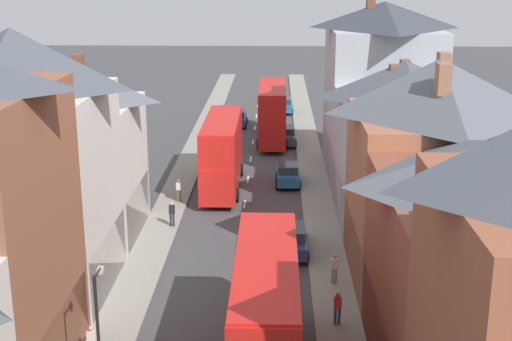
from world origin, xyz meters
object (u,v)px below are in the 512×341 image
Objects in this scene: double_decker_bus_mid_street at (266,317)px; pedestrian_far_left at (172,213)px; car_near_blue at (273,96)px; car_parked_right_b at (227,114)px; pedestrian_far_right at (179,189)px; street_lamp at (99,331)px; car_parked_right_a at (288,174)px; double_decker_bus_far_approaching at (222,152)px; car_parked_left_b at (284,105)px; car_parked_left_a at (292,239)px; car_mid_black at (286,135)px; pedestrian_mid_right at (334,267)px; pedestrian_mid_left at (338,306)px; pedestrian_near_right at (92,341)px; car_mid_white at (238,118)px; double_decker_bus_lead at (272,112)px.

double_decker_bus_mid_street is 6.71× the size of pedestrian_far_left.
car_parked_right_b is at bearing -114.10° from car_near_blue.
car_parked_right_b is 27.05m from pedestrian_far_right.
double_decker_bus_mid_street is 2.47× the size of car_near_blue.
car_parked_right_a is at bearing 75.53° from street_lamp.
double_decker_bus_far_approaching is 8.90m from pedestrian_far_left.
pedestrian_far_left is at bearing -92.29° from car_parked_right_b.
double_decker_bus_mid_street is at bearing -84.28° from car_parked_right_b.
car_parked_left_b is 0.77× the size of street_lamp.
double_decker_bus_mid_street is at bearing 19.05° from street_lamp.
car_parked_left_a is 13.20m from car_parked_right_a.
car_mid_black is 1.06× the size of car_parked_right_b.
car_parked_right_a reaches higher than car_near_blue.
pedestrian_mid_right is (8.32, -40.05, 0.23)m from car_parked_right_b.
street_lamp is (-9.27, -6.55, 2.21)m from pedestrian_mid_left.
double_decker_bus_far_approaching reaches higher than car_parked_right_a.
car_parked_left_a is 8.39m from pedestrian_far_left.
double_decker_bus_mid_street is at bearing -91.39° from car_parked_left_b.
pedestrian_near_right reaches higher than car_near_blue.
pedestrian_near_right is at bearing -93.79° from pedestrian_far_left.
pedestrian_mid_left is (3.22, -55.36, 0.23)m from car_near_blue.
car_parked_right_b is at bearing 87.21° from pedestrian_near_right.
car_parked_left_b is 8.52m from car_mid_white.
double_decker_bus_mid_street is 6.71× the size of pedestrian_mid_left.
pedestrian_near_right is at bearing -97.01° from car_near_blue.
pedestrian_far_left is 4.88m from pedestrian_far_right.
pedestrian_mid_right is at bearing -40.43° from pedestrian_far_left.
street_lamp reaches higher than pedestrian_far_right.
car_parked_left_a is 0.95× the size of car_mid_black.
double_decker_bus_lead is 1.00× the size of double_decker_bus_mid_street.
car_parked_left_a is 2.70× the size of pedestrian_mid_left.
double_decker_bus_lead is 40.11m from double_decker_bus_mid_street.
double_decker_bus_mid_street is 2.36× the size of car_mid_black.
street_lamp reaches higher than double_decker_bus_lead.
car_near_blue is 2.72× the size of pedestrian_mid_right.
car_parked_right_a is at bearing -87.77° from car_near_blue.
double_decker_bus_mid_street is 2.49× the size of car_parked_left_a.
car_near_blue is 0.80× the size of street_lamp.
car_mid_white is 29.97m from pedestrian_far_left.
pedestrian_mid_left is (6.83, -20.87, -1.78)m from double_decker_bus_far_approaching.
pedestrian_far_right reaches higher than car_parked_left_a.
pedestrian_mid_left and pedestrian_far_right have the same top height.
double_decker_bus_mid_street is 2.78× the size of car_parked_right_a.
pedestrian_mid_left reaches higher than car_parked_right_b.
car_near_blue is 43.27m from pedestrian_far_left.
pedestrian_mid_right reaches higher than car_mid_white.
car_near_blue is at bearing 93.83° from pedestrian_mid_right.
pedestrian_mid_left is (1.92, -49.36, 0.19)m from car_parked_left_b.
double_decker_bus_lead is 2.36× the size of car_mid_black.
car_mid_black is at bearing 66.05° from pedestrian_far_right.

